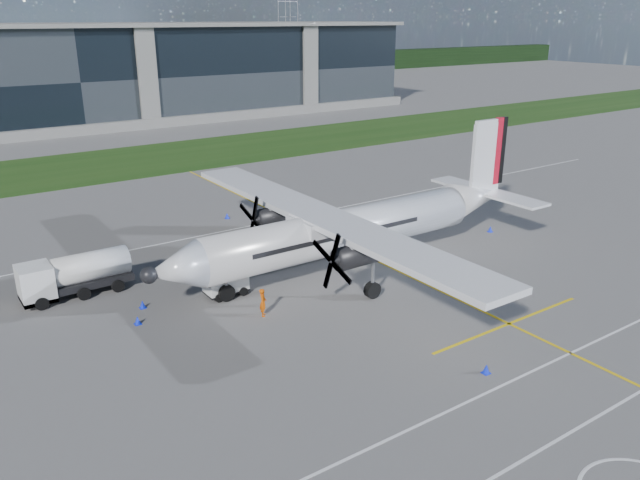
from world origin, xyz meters
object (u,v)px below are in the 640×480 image
object	(u,v)px
safety_cone_nose_stbd	(143,304)
pylon_east	(288,22)
baggage_tug	(225,282)
fuel_tanker_truck	(67,277)
turboprop_aircraft	(355,204)
ground_crew_person	(263,300)
safety_cone_fwd	(137,320)
safety_cone_stbdwing	(227,216)
safety_cone_tail	(490,229)
safety_cone_portwing	(486,369)

from	to	relation	value
safety_cone_nose_stbd	pylon_east	bearing A→B (deg)	55.28
baggage_tug	safety_cone_nose_stbd	bearing A→B (deg)	167.67
pylon_east	baggage_tug	size ratio (longest dim) A/B	10.82
pylon_east	fuel_tanker_truck	world-z (taller)	pylon_east
turboprop_aircraft	ground_crew_person	distance (m)	10.16
safety_cone_nose_stbd	safety_cone_fwd	xyz separation A→B (m)	(-0.96, -1.89, 0.00)
pylon_east	safety_cone_stbdwing	size ratio (longest dim) A/B	60.00
pylon_east	turboprop_aircraft	world-z (taller)	pylon_east
safety_cone_nose_stbd	safety_cone_fwd	size ratio (longest dim) A/B	1.00
turboprop_aircraft	safety_cone_tail	distance (m)	14.37
ground_crew_person	safety_cone_portwing	xyz separation A→B (m)	(5.90, -11.67, -0.73)
turboprop_aircraft	safety_cone_portwing	world-z (taller)	turboprop_aircraft
pylon_east	safety_cone_stbdwing	world-z (taller)	pylon_east
fuel_tanker_truck	safety_cone_fwd	bearing A→B (deg)	-69.97
pylon_east	safety_cone_tail	size ratio (longest dim) A/B	60.00
pylon_east	safety_cone_portwing	distance (m)	181.74
safety_cone_tail	fuel_tanker_truck	bearing A→B (deg)	168.31
safety_cone_stbdwing	safety_cone_tail	distance (m)	22.22
safety_cone_portwing	safety_cone_stbdwing	size ratio (longest dim) A/B	1.00
ground_crew_person	safety_cone_fwd	xyz separation A→B (m)	(-6.44, 3.10, -0.73)
ground_crew_person	turboprop_aircraft	bearing A→B (deg)	-44.11
safety_cone_nose_stbd	safety_cone_stbdwing	distance (m)	17.86
ground_crew_person	safety_cone_fwd	size ratio (longest dim) A/B	3.91
baggage_tug	ground_crew_person	xyz separation A→B (m)	(0.48, -3.90, 0.14)
safety_cone_fwd	safety_cone_stbdwing	world-z (taller)	same
turboprop_aircraft	ground_crew_person	world-z (taller)	turboprop_aircraft
safety_cone_fwd	safety_cone_tail	size ratio (longest dim) A/B	1.00
pylon_east	safety_cone_tail	bearing A→B (deg)	-115.96
safety_cone_stbdwing	safety_cone_nose_stbd	bearing A→B (deg)	-132.86
safety_cone_nose_stbd	safety_cone_tail	world-z (taller)	same
turboprop_aircraft	safety_cone_tail	world-z (taller)	turboprop_aircraft
safety_cone_nose_stbd	safety_cone_tail	bearing A→B (deg)	-4.66
ground_crew_person	safety_cone_stbdwing	bearing A→B (deg)	7.10
turboprop_aircraft	baggage_tug	size ratio (longest dim) A/B	11.05
safety_cone_fwd	safety_cone_stbdwing	bearing A→B (deg)	48.81
safety_cone_portwing	safety_cone_tail	size ratio (longest dim) A/B	1.00
baggage_tug	safety_cone_tail	world-z (taller)	baggage_tug
fuel_tanker_truck	safety_cone_nose_stbd	bearing A→B (deg)	-52.83
safety_cone_portwing	ground_crew_person	bearing A→B (deg)	116.81
fuel_tanker_truck	safety_cone_nose_stbd	size ratio (longest dim) A/B	14.02
safety_cone_stbdwing	fuel_tanker_truck	bearing A→B (deg)	-149.85
turboprop_aircraft	safety_cone_portwing	bearing A→B (deg)	-101.91
turboprop_aircraft	safety_cone_portwing	size ratio (longest dim) A/B	61.30
pylon_east	safety_cone_nose_stbd	xyz separation A→B (m)	(-98.51, -142.15, -14.75)
fuel_tanker_truck	baggage_tug	world-z (taller)	fuel_tanker_truck
pylon_east	ground_crew_person	xyz separation A→B (m)	(-93.03, -147.14, -14.02)
ground_crew_person	safety_cone_nose_stbd	world-z (taller)	ground_crew_person
fuel_tanker_truck	ground_crew_person	distance (m)	12.62
pylon_east	fuel_tanker_truck	distance (m)	171.93
safety_cone_fwd	safety_cone_stbdwing	xyz separation A→B (m)	(13.11, 14.98, 0.00)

